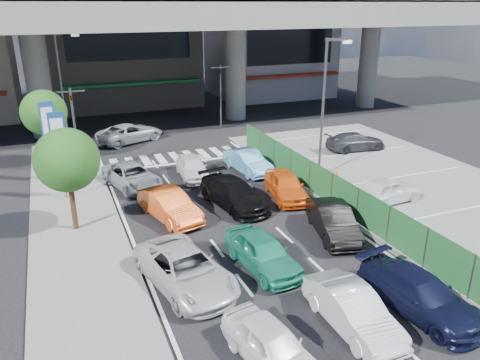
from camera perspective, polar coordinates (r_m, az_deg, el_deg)
name	(u,v)px	position (r m, az deg, el deg)	size (l,w,h in m)	color
ground	(251,242)	(20.58, 1.41, -7.51)	(120.00, 120.00, 0.00)	black
parking_lot	(418,190)	(27.84, 20.91, -1.11)	(12.00, 28.00, 0.06)	#5B5B59
sidewalk_left	(76,229)	(22.76, -19.32, -5.69)	(4.00, 30.00, 0.12)	#5B5B59
fence_run	(343,197)	(23.38, 12.44, -2.00)	(0.16, 22.00, 1.80)	#1E5829
expressway	(140,17)	(39.30, -12.10, 18.87)	(64.00, 14.00, 10.75)	slate
building_center	(120,28)	(50.16, -14.45, 17.53)	(14.00, 10.90, 15.00)	gray
building_east	(269,40)	(54.00, 3.61, 16.69)	(12.00, 10.90, 12.00)	gray
traffic_light_left	(73,110)	(29.20, -19.74, 8.06)	(1.60, 1.24, 5.20)	#595B60
traffic_light_right	(220,81)	(38.27, -2.41, 11.98)	(1.60, 1.24, 5.20)	#595B60
street_lamp_right	(326,97)	(27.29, 10.46, 9.90)	(1.65, 0.22, 8.00)	#595B60
street_lamp_left	(63,81)	(34.97, -20.74, 11.25)	(1.65, 0.22, 8.00)	#595B60
signboard_near	(59,144)	(25.48, -21.18, 4.12)	(0.80, 0.14, 4.70)	#595B60
signboard_far	(49,131)	(28.39, -22.22, 5.58)	(0.80, 0.14, 4.70)	#595B60
tree_near	(67,160)	(21.56, -20.35, 2.27)	(2.80, 2.80, 4.80)	#382314
tree_far	(44,113)	(31.74, -22.80, 7.57)	(2.80, 2.80, 4.80)	#382314
van_white_back_left	(272,345)	(14.12, 3.90, -19.46)	(1.48, 3.68, 1.25)	white
hatch_white_back_mid	(353,310)	(15.73, 13.58, -15.16)	(1.40, 4.01, 1.32)	silver
minivan_navy_back	(419,294)	(17.11, 21.03, -12.84)	(1.86, 4.57, 1.33)	black
sedan_white_mid_left	(185,269)	(17.40, -6.70, -10.75)	(2.29, 4.97, 1.38)	silver
taxi_teal_mid	(263,252)	(18.39, 2.80, -8.76)	(1.63, 4.05, 1.38)	#218D6E
hatch_black_mid_right	(333,221)	(21.22, 11.28, -4.93)	(1.46, 4.19, 1.38)	black
taxi_orange_left	(170,205)	(22.63, -8.59, -3.08)	(1.46, 4.19, 1.38)	#E1581C
sedan_black_mid	(234,193)	(23.76, -0.73, -1.65)	(1.93, 4.76, 1.38)	black
taxi_orange_right	(286,186)	(24.91, 5.61, -0.68)	(1.63, 4.05, 1.38)	orange
wagon_silver_front_left	(132,176)	(26.99, -13.02, 0.46)	(2.10, 4.54, 1.26)	#A4A7AC
sedan_white_front_mid	(192,167)	(27.83, -5.81, 1.56)	(1.54, 3.83, 1.30)	white
kei_truck_front_right	(248,161)	(28.69, 0.94, 2.29)	(1.42, 4.07, 1.34)	#4C8EBD
crossing_wagon_silver	(130,133)	(36.06, -13.22, 5.62)	(2.27, 4.93, 1.37)	#AEB1B5
parked_sedan_white	(387,190)	(25.27, 17.54, -1.19)	(1.56, 3.87, 1.32)	white
parked_sedan_dgrey	(356,141)	(33.87, 13.91, 4.59)	(1.74, 4.27, 1.24)	#333338
traffic_cone	(336,175)	(27.69, 11.68, 0.61)	(0.37, 0.37, 0.72)	#E4420C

